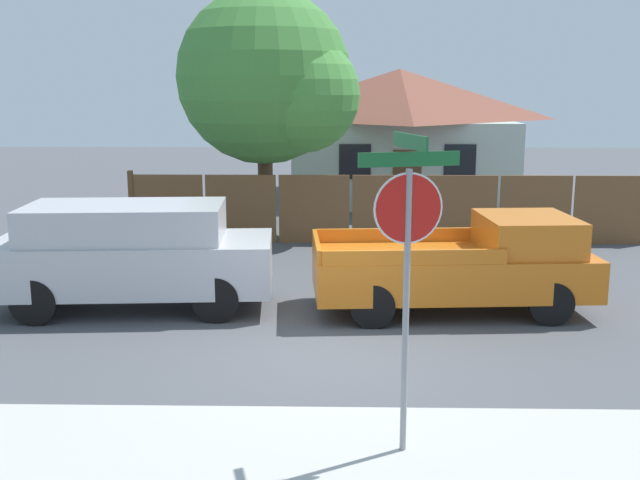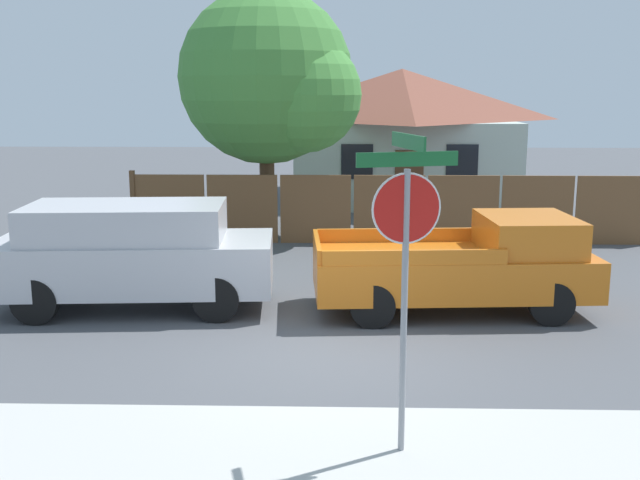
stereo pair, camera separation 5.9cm
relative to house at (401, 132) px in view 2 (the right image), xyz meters
name	(u,v)px [view 2 (the right image)]	position (x,y,z in m)	size (l,w,h in m)	color
ground_plane	(330,352)	(-2.33, -16.37, -2.38)	(80.00, 80.00, 0.00)	#4C4F54
sidewalk_strip	(325,471)	(-2.33, -19.97, -2.37)	(36.00, 3.20, 0.01)	#B2B2AD
wooden_fence	(389,209)	(-0.93, -8.26, -1.50)	(13.22, 0.12, 1.85)	brown
house	(401,132)	(0.00, 0.00, 0.00)	(7.91, 7.52, 4.58)	#B2C1B7
oak_tree	(274,81)	(-3.92, -7.29, 1.71)	(4.77, 4.54, 6.46)	brown
red_suv	(133,252)	(-5.87, -14.18, -1.34)	(5.01, 2.28, 1.90)	#B7B7BC
orange_pickup	(465,265)	(0.03, -14.16, -1.54)	(4.97, 2.35, 1.70)	orange
stop_sign	(406,238)	(-1.50, -19.46, 0.00)	(1.06, 0.95, 3.45)	gray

